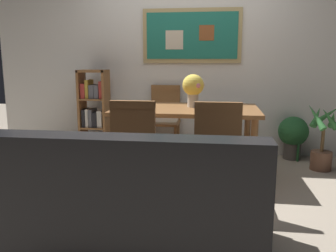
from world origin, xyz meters
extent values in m
plane|color=tan|center=(0.00, 0.00, 0.00)|extent=(12.00, 12.00, 0.00)
cube|color=silver|center=(0.00, 1.51, 1.30)|extent=(5.20, 0.10, 2.60)
cube|color=tan|center=(0.05, 1.44, 1.54)|extent=(1.26, 0.02, 0.68)
cube|color=#1E7260|center=(0.05, 1.43, 1.54)|extent=(1.16, 0.01, 0.58)
cube|color=beige|center=(-0.17, 1.42, 1.49)|extent=(0.23, 0.00, 0.24)
cube|color=brown|center=(0.24, 1.42, 1.57)|extent=(0.19, 0.00, 0.19)
cube|color=brown|center=(0.07, 0.50, 0.72)|extent=(1.51, 0.90, 0.04)
cylinder|color=brown|center=(-0.61, 0.14, 0.35)|extent=(0.07, 0.07, 0.70)
cylinder|color=brown|center=(0.75, 0.14, 0.35)|extent=(0.07, 0.07, 0.70)
cylinder|color=brown|center=(-0.61, 0.87, 0.35)|extent=(0.07, 0.07, 0.70)
cylinder|color=brown|center=(0.75, 0.87, 0.35)|extent=(0.07, 0.07, 0.70)
cube|color=brown|center=(-0.31, -0.20, 0.44)|extent=(0.40, 0.40, 0.03)
cube|color=#C6B299|center=(-0.31, -0.20, 0.47)|extent=(0.36, 0.36, 0.03)
cylinder|color=brown|center=(-0.48, -0.37, 0.21)|extent=(0.04, 0.04, 0.42)
cylinder|color=brown|center=(-0.14, -0.37, 0.21)|extent=(0.04, 0.04, 0.42)
cylinder|color=brown|center=(-0.48, -0.03, 0.21)|extent=(0.04, 0.04, 0.42)
cylinder|color=brown|center=(-0.14, -0.03, 0.21)|extent=(0.04, 0.04, 0.42)
cube|color=brown|center=(-0.31, -0.38, 0.68)|extent=(0.38, 0.04, 0.46)
cube|color=brown|center=(-0.31, -0.38, 0.88)|extent=(0.38, 0.05, 0.06)
cube|color=brown|center=(0.40, -0.20, 0.44)|extent=(0.40, 0.40, 0.03)
cube|color=#C6B299|center=(0.40, -0.20, 0.47)|extent=(0.36, 0.36, 0.03)
cylinder|color=brown|center=(0.23, -0.37, 0.21)|extent=(0.04, 0.04, 0.42)
cylinder|color=brown|center=(0.57, -0.37, 0.21)|extent=(0.04, 0.04, 0.42)
cylinder|color=brown|center=(0.23, -0.03, 0.21)|extent=(0.04, 0.04, 0.42)
cylinder|color=brown|center=(0.57, -0.03, 0.21)|extent=(0.04, 0.04, 0.42)
cube|color=brown|center=(0.40, -0.38, 0.68)|extent=(0.38, 0.04, 0.46)
cube|color=brown|center=(0.40, -0.38, 0.88)|extent=(0.38, 0.05, 0.06)
cube|color=brown|center=(-0.28, 1.21, 0.44)|extent=(0.40, 0.40, 0.03)
cube|color=#C6B299|center=(-0.28, 1.21, 0.47)|extent=(0.36, 0.36, 0.03)
cylinder|color=brown|center=(-0.11, 1.38, 0.21)|extent=(0.04, 0.04, 0.42)
cylinder|color=brown|center=(-0.45, 1.38, 0.21)|extent=(0.04, 0.04, 0.42)
cylinder|color=brown|center=(-0.11, 1.04, 0.21)|extent=(0.04, 0.04, 0.42)
cylinder|color=brown|center=(-0.45, 1.04, 0.21)|extent=(0.04, 0.04, 0.42)
cube|color=brown|center=(-0.28, 1.39, 0.68)|extent=(0.38, 0.04, 0.46)
cube|color=brown|center=(-0.28, 1.39, 0.88)|extent=(0.38, 0.05, 0.06)
cube|color=black|center=(-0.22, -1.10, 0.20)|extent=(1.80, 0.84, 0.40)
cube|color=black|center=(-0.22, -1.42, 0.62)|extent=(1.80, 0.20, 0.44)
cube|color=black|center=(-1.03, -1.10, 0.51)|extent=(0.18, 0.80, 0.22)
cube|color=black|center=(0.59, -1.10, 0.51)|extent=(0.18, 0.80, 0.22)
cube|color=#8C6B4C|center=(-0.67, -1.28, 0.56)|extent=(0.32, 0.16, 0.33)
cube|color=#8C6B4C|center=(-0.22, -1.28, 0.56)|extent=(0.32, 0.16, 0.33)
cube|color=brown|center=(-1.35, 1.17, 0.56)|extent=(0.03, 0.28, 1.11)
cube|color=brown|center=(-1.02, 1.17, 0.56)|extent=(0.03, 0.28, 1.11)
cube|color=brown|center=(-1.18, 1.17, 0.01)|extent=(0.36, 0.28, 0.03)
cube|color=brown|center=(-1.18, 1.17, 1.10)|extent=(0.36, 0.28, 0.03)
cube|color=brown|center=(-1.18, 1.17, 0.37)|extent=(0.30, 0.28, 0.02)
cube|color=brown|center=(-1.18, 1.17, 0.74)|extent=(0.30, 0.28, 0.02)
cube|color=#595960|center=(-1.30, 1.17, 0.13)|extent=(0.05, 0.22, 0.21)
cube|color=#595960|center=(-1.24, 1.17, 0.11)|extent=(0.04, 0.22, 0.16)
cube|color=#B2332D|center=(-1.19, 1.17, 0.11)|extent=(0.05, 0.22, 0.17)
cube|color=gold|center=(-1.13, 1.17, 0.13)|extent=(0.06, 0.22, 0.21)
cube|color=#337247|center=(-1.07, 1.17, 0.14)|extent=(0.05, 0.22, 0.22)
cube|color=black|center=(-1.30, 1.17, 0.49)|extent=(0.04, 0.22, 0.23)
cube|color=beige|center=(-1.26, 1.17, 0.50)|extent=(0.04, 0.22, 0.23)
cube|color=#595960|center=(-1.21, 1.17, 0.50)|extent=(0.04, 0.22, 0.23)
cube|color=black|center=(-1.15, 1.17, 0.48)|extent=(0.06, 0.22, 0.19)
cube|color=beige|center=(-1.09, 1.17, 0.49)|extent=(0.06, 0.22, 0.22)
cube|color=#B2332D|center=(-1.29, 1.17, 0.84)|extent=(0.05, 0.22, 0.19)
cube|color=gold|center=(-1.24, 1.17, 0.87)|extent=(0.04, 0.22, 0.23)
cube|color=#595960|center=(-1.18, 1.17, 0.84)|extent=(0.06, 0.22, 0.17)
cube|color=#595960|center=(-1.12, 1.17, 0.84)|extent=(0.06, 0.22, 0.17)
cube|color=#B2332D|center=(-1.05, 1.17, 0.86)|extent=(0.06, 0.22, 0.22)
cylinder|color=#4C4742|center=(1.35, 1.30, 0.10)|extent=(0.22, 0.22, 0.21)
cylinder|color=#332319|center=(1.35, 1.30, 0.20)|extent=(0.19, 0.19, 0.02)
sphere|color=#235B2D|center=(1.35, 1.30, 0.35)|extent=(0.37, 0.37, 0.37)
cylinder|color=#235B2D|center=(1.40, 1.18, 0.10)|extent=(0.03, 0.03, 0.30)
cylinder|color=#235B2D|center=(1.45, 1.37, 0.10)|extent=(0.03, 0.03, 0.29)
cylinder|color=brown|center=(1.58, 0.88, 0.11)|extent=(0.23, 0.23, 0.21)
cylinder|color=#332319|center=(1.58, 0.88, 0.20)|extent=(0.21, 0.21, 0.02)
cylinder|color=brown|center=(1.58, 0.88, 0.36)|extent=(0.04, 0.04, 0.29)
cone|color=#387F3D|center=(1.67, 0.86, 0.59)|extent=(0.12, 0.21, 0.22)
cone|color=#387F3D|center=(1.65, 1.01, 0.61)|extent=(0.31, 0.20, 0.27)
cone|color=#387F3D|center=(1.51, 0.93, 0.60)|extent=(0.20, 0.22, 0.25)
cone|color=#387F3D|center=(1.47, 0.80, 0.62)|extent=(0.22, 0.28, 0.29)
cone|color=#387F3D|center=(1.61, 0.77, 0.61)|extent=(0.25, 0.13, 0.26)
cylinder|color=beige|center=(0.13, 0.58, 0.82)|extent=(0.12, 0.12, 0.16)
sphere|color=#EACC4C|center=(0.13, 0.58, 0.97)|extent=(0.23, 0.23, 0.23)
sphere|color=pink|center=(0.09, 0.65, 1.00)|extent=(0.05, 0.05, 0.05)
sphere|color=pink|center=(0.18, 0.50, 0.97)|extent=(0.06, 0.06, 0.06)
sphere|color=silver|center=(0.22, 0.60, 0.98)|extent=(0.08, 0.08, 0.08)
cube|color=black|center=(0.29, 0.49, 0.75)|extent=(0.14, 0.14, 0.02)
cube|color=gray|center=(0.29, 0.49, 0.76)|extent=(0.09, 0.09, 0.00)
camera|label=1|loc=(0.37, -3.22, 1.25)|focal=37.95mm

